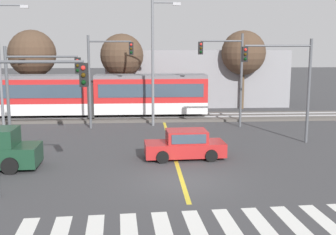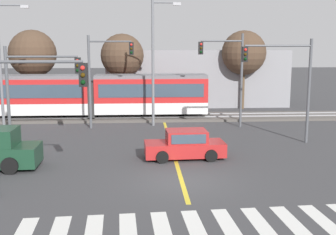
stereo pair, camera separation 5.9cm
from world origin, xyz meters
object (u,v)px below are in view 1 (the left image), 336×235
object	(u,v)px
light_rail_tram	(92,94)
traffic_light_far_left	(103,68)
street_lamp_centre	(155,56)
bare_tree_west	(122,56)
traffic_light_mid_right	(287,74)
traffic_light_mid_left	(33,82)
bare_tree_east	(243,53)
street_lamp_west	(2,58)
traffic_light_near_left	(27,102)
sedan_crossing	(185,145)
traffic_light_far_right	(228,67)
bare_tree_far_west	(32,54)

from	to	relation	value
light_rail_tram	traffic_light_far_left	world-z (taller)	traffic_light_far_left
street_lamp_centre	bare_tree_west	bearing A→B (deg)	108.36
traffic_light_mid_right	bare_tree_west	world-z (taller)	bare_tree_west
traffic_light_mid_left	bare_tree_east	size ratio (longest dim) A/B	0.80
street_lamp_centre	bare_tree_west	world-z (taller)	street_lamp_centre
street_lamp_west	bare_tree_east	distance (m)	21.05
traffic_light_near_left	street_lamp_centre	world-z (taller)	street_lamp_centre
traffic_light_mid_right	sedan_crossing	bearing A→B (deg)	-153.54
traffic_light_far_right	bare_tree_west	distance (m)	12.32
bare_tree_far_west	bare_tree_east	xyz separation A→B (m)	(19.55, -0.79, 0.07)
traffic_light_mid_right	traffic_light_mid_left	xyz separation A→B (m)	(-14.83, -0.48, -0.35)
traffic_light_mid_right	street_lamp_west	size ratio (longest dim) A/B	0.71
sedan_crossing	traffic_light_mid_right	world-z (taller)	traffic_light_mid_right
traffic_light_near_left	light_rail_tram	bearing A→B (deg)	88.71
street_lamp_west	light_rail_tram	bearing A→B (deg)	28.20
street_lamp_centre	light_rail_tram	bearing A→B (deg)	147.63
traffic_light_far_right	bare_tree_west	xyz separation A→B (m)	(-8.01, 9.34, 0.65)
traffic_light_far_left	traffic_light_mid_right	world-z (taller)	traffic_light_far_left
traffic_light_mid_left	sedan_crossing	bearing A→B (deg)	-17.95
traffic_light_mid_right	street_lamp_west	distance (m)	19.64
bare_tree_west	traffic_light_mid_left	bearing A→B (deg)	-106.03
bare_tree_far_west	traffic_light_far_right	bearing A→B (deg)	-31.04
traffic_light_near_left	bare_tree_east	xyz separation A→B (m)	(13.92, 22.88, 1.48)
light_rail_tram	traffic_light_mid_right	distance (m)	15.94
traffic_light_far_right	bare_tree_east	distance (m)	9.62
light_rail_tram	traffic_light_mid_right	bearing A→B (deg)	-36.57
bare_tree_far_west	bare_tree_west	size ratio (longest dim) A/B	1.05
traffic_light_mid_left	bare_tree_west	size ratio (longest dim) A/B	0.84
sedan_crossing	bare_tree_far_west	size ratio (longest dim) A/B	0.58
traffic_light_far_right	traffic_light_mid_left	xyz separation A→B (m)	(-12.37, -5.82, -0.51)
street_lamp_west	bare_tree_west	distance (m)	11.71
bare_tree_far_west	traffic_light_near_left	bearing A→B (deg)	-76.61
street_lamp_centre	traffic_light_mid_right	bearing A→B (deg)	-39.09
bare_tree_far_west	traffic_light_mid_right	bearing A→B (deg)	-38.92
bare_tree_west	bare_tree_east	xyz separation A→B (m)	(11.30, -0.34, 0.23)
traffic_light_near_left	traffic_light_mid_right	xyz separation A→B (m)	(13.09, 8.55, 0.43)
light_rail_tram	traffic_light_near_left	size ratio (longest dim) A/B	3.29
light_rail_tram	traffic_light_mid_right	world-z (taller)	traffic_light_mid_right
traffic_light_far_right	traffic_light_near_left	bearing A→B (deg)	-127.42
traffic_light_far_right	traffic_light_far_left	bearing A→B (deg)	179.24
traffic_light_near_left	traffic_light_mid_right	world-z (taller)	traffic_light_mid_right
traffic_light_mid_left	light_rail_tram	bearing A→B (deg)	77.78
sedan_crossing	bare_tree_west	size ratio (longest dim) A/B	0.61
traffic_light_mid_right	traffic_light_mid_left	bearing A→B (deg)	-178.13
sedan_crossing	bare_tree_far_west	xyz separation A→B (m)	(-12.29, 18.33, 4.49)
traffic_light_near_left	traffic_light_mid_right	distance (m)	15.64
bare_tree_west	bare_tree_east	bearing A→B (deg)	-1.72
sedan_crossing	traffic_light_far_right	xyz separation A→B (m)	(3.97, 8.54, 3.67)
traffic_light_near_left	street_lamp_centre	size ratio (longest dim) A/B	0.61
light_rail_tram	traffic_light_far_left	xyz separation A→B (m)	(1.30, -3.96, 2.28)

